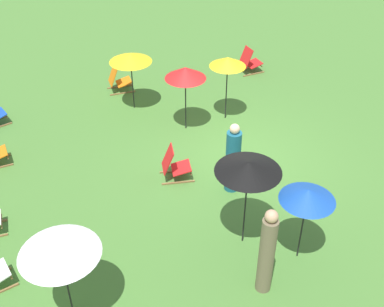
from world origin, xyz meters
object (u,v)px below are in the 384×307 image
(deckchair_6, at_px, (174,165))
(umbrella_4, at_px, (130,58))
(umbrella_3, at_px, (228,62))
(umbrella_5, at_px, (308,195))
(umbrella_0, at_px, (248,167))
(person_1, at_px, (233,160))
(umbrella_2, at_px, (185,73))
(deckchair_8, at_px, (250,61))
(person_0, at_px, (267,253))
(deckchair_1, at_px, (118,80))
(umbrella_1, at_px, (59,247))

(deckchair_6, relative_size, umbrella_4, 0.51)
(umbrella_3, relative_size, umbrella_5, 1.09)
(umbrella_0, height_order, person_1, umbrella_0)
(umbrella_4, distance_m, person_1, 4.46)
(deckchair_6, bearing_deg, umbrella_3, -35.44)
(umbrella_5, height_order, person_1, person_1)
(deckchair_6, distance_m, umbrella_2, 2.48)
(deckchair_8, height_order, umbrella_2, umbrella_2)
(umbrella_3, xyz_separation_m, umbrella_5, (-5.11, 0.86, -0.15))
(deckchair_6, relative_size, umbrella_0, 0.44)
(umbrella_2, xyz_separation_m, person_0, (-5.46, 0.65, -0.73))
(umbrella_3, relative_size, umbrella_4, 1.09)
(deckchair_1, bearing_deg, umbrella_2, -154.21)
(person_0, bearing_deg, umbrella_3, 103.36)
(deckchair_6, relative_size, umbrella_2, 0.48)
(umbrella_1, height_order, umbrella_3, umbrella_3)
(deckchair_8, bearing_deg, deckchair_6, 133.38)
(umbrella_0, relative_size, person_0, 1.06)
(deckchair_6, xyz_separation_m, umbrella_5, (-3.14, -1.35, 1.15))
(umbrella_2, height_order, person_1, umbrella_2)
(deckchair_1, distance_m, umbrella_5, 7.93)
(deckchair_6, bearing_deg, umbrella_0, -154.19)
(deckchair_6, xyz_separation_m, person_0, (-3.56, -0.37, 0.52))
(umbrella_2, height_order, umbrella_5, umbrella_2)
(deckchair_8, distance_m, umbrella_2, 4.09)
(umbrella_1, distance_m, umbrella_3, 7.02)
(umbrella_0, xyz_separation_m, person_1, (1.55, -0.50, -1.04))
(umbrella_2, relative_size, umbrella_3, 0.99)
(umbrella_0, xyz_separation_m, umbrella_5, (-0.75, -0.79, -0.31))
(deckchair_8, bearing_deg, umbrella_3, 137.51)
(deckchair_8, bearing_deg, person_1, 146.36)
(umbrella_1, distance_m, umbrella_5, 4.24)
(deckchair_6, distance_m, umbrella_5, 3.60)
(deckchair_1, xyz_separation_m, deckchair_8, (-0.33, -4.20, 0.00))
(umbrella_0, distance_m, umbrella_5, 1.14)
(deckchair_8, relative_size, umbrella_0, 0.43)
(umbrella_2, bearing_deg, umbrella_1, 140.54)
(umbrella_1, height_order, umbrella_4, umbrella_1)
(deckchair_6, height_order, umbrella_0, umbrella_0)
(umbrella_4, bearing_deg, umbrella_1, 155.03)
(umbrella_2, xyz_separation_m, umbrella_3, (0.08, -1.19, 0.05))
(deckchair_6, relative_size, person_1, 0.50)
(deckchair_6, distance_m, umbrella_3, 3.24)
(person_0, bearing_deg, umbrella_2, 114.99)
(deckchair_8, height_order, umbrella_1, umbrella_1)
(person_1, bearing_deg, deckchair_8, 77.85)
(umbrella_3, distance_m, umbrella_4, 2.62)
(umbrella_1, relative_size, umbrella_3, 0.98)
(deckchair_1, height_order, deckchair_8, same)
(umbrella_0, distance_m, person_0, 1.52)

